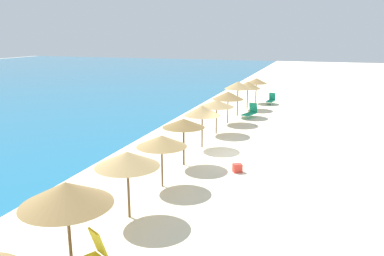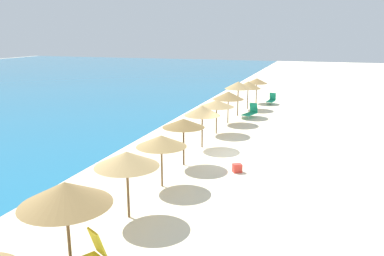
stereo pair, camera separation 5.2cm
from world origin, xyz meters
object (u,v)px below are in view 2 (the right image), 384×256
(lounge_chair_3, at_px, (251,112))
(lounge_chair_0, at_px, (86,256))
(beach_umbrella_3, at_px, (161,141))
(beach_umbrella_4, at_px, (184,123))
(beach_umbrella_1, at_px, (65,194))
(beach_umbrella_9, at_px, (248,85))
(lounge_chair_2, at_px, (271,100))
(beach_umbrella_8, at_px, (238,85))
(beach_umbrella_2, at_px, (127,159))
(cooler_box, at_px, (237,168))
(beach_umbrella_5, at_px, (202,111))
(beach_umbrella_7, at_px, (228,95))
(beach_umbrella_6, at_px, (217,104))
(beach_umbrella_10, at_px, (257,81))

(lounge_chair_3, bearing_deg, lounge_chair_0, 104.36)
(beach_umbrella_3, bearing_deg, beach_umbrella_4, 1.35)
(beach_umbrella_1, distance_m, beach_umbrella_9, 26.14)
(lounge_chair_2, bearing_deg, lounge_chair_3, 90.05)
(beach_umbrella_8, height_order, lounge_chair_2, beach_umbrella_8)
(beach_umbrella_2, height_order, lounge_chair_2, beach_umbrella_2)
(lounge_chair_0, bearing_deg, cooler_box, -74.42)
(lounge_chair_0, bearing_deg, beach_umbrella_5, -58.18)
(beach_umbrella_5, height_order, beach_umbrella_8, beach_umbrella_8)
(beach_umbrella_2, height_order, beach_umbrella_5, beach_umbrella_2)
(lounge_chair_3, bearing_deg, lounge_chair_2, -80.52)
(beach_umbrella_5, relative_size, beach_umbrella_7, 1.05)
(beach_umbrella_1, bearing_deg, beach_umbrella_3, -1.88)
(lounge_chair_3, bearing_deg, beach_umbrella_2, 102.61)
(beach_umbrella_1, bearing_deg, beach_umbrella_5, -0.43)
(beach_umbrella_3, relative_size, beach_umbrella_8, 0.83)
(beach_umbrella_8, bearing_deg, beach_umbrella_7, 177.65)
(cooler_box, bearing_deg, beach_umbrella_7, 15.88)
(beach_umbrella_1, distance_m, lounge_chair_0, 1.89)
(beach_umbrella_2, xyz_separation_m, beach_umbrella_8, (19.63, 0.05, 0.28))
(lounge_chair_0, bearing_deg, beach_umbrella_3, -56.64)
(cooler_box, bearing_deg, beach_umbrella_6, 22.80)
(beach_umbrella_4, bearing_deg, beach_umbrella_3, -178.65)
(beach_umbrella_9, bearing_deg, beach_umbrella_1, 179.12)
(beach_umbrella_7, bearing_deg, beach_umbrella_3, -179.27)
(beach_umbrella_1, xyz_separation_m, beach_umbrella_2, (3.32, -0.21, 0.02))
(beach_umbrella_9, height_order, lounge_chair_0, beach_umbrella_9)
(beach_umbrella_1, relative_size, beach_umbrella_2, 1.05)
(lounge_chair_3, relative_size, cooler_box, 4.15)
(beach_umbrella_5, bearing_deg, lounge_chair_0, -177.37)
(beach_umbrella_6, xyz_separation_m, lounge_chair_2, (12.96, -2.09, -1.67))
(beach_umbrella_1, relative_size, lounge_chair_2, 1.76)
(beach_umbrella_1, bearing_deg, beach_umbrella_4, -0.84)
(lounge_chair_0, height_order, cooler_box, lounge_chair_0)
(beach_umbrella_4, distance_m, lounge_chair_3, 13.12)
(beach_umbrella_3, distance_m, beach_umbrella_4, 3.09)
(beach_umbrella_4, xyz_separation_m, beach_umbrella_10, (20.09, -0.46, -0.07))
(beach_umbrella_3, height_order, beach_umbrella_8, beach_umbrella_8)
(beach_umbrella_8, bearing_deg, lounge_chair_0, -178.67)
(beach_umbrella_5, bearing_deg, beach_umbrella_4, -179.26)
(beach_umbrella_1, bearing_deg, beach_umbrella_8, -0.42)
(beach_umbrella_2, distance_m, beach_umbrella_10, 26.39)
(beach_umbrella_4, bearing_deg, beach_umbrella_10, -1.30)
(beach_umbrella_8, bearing_deg, beach_umbrella_9, -4.20)
(beach_umbrella_7, distance_m, lounge_chair_0, 20.24)
(beach_umbrella_1, xyz_separation_m, lounge_chair_3, (22.56, -1.34, -1.81))
(beach_umbrella_7, bearing_deg, lounge_chair_3, -26.40)
(beach_umbrella_4, relative_size, beach_umbrella_6, 1.05)
(beach_umbrella_1, height_order, beach_umbrella_3, beach_umbrella_1)
(beach_umbrella_4, relative_size, beach_umbrella_8, 0.87)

